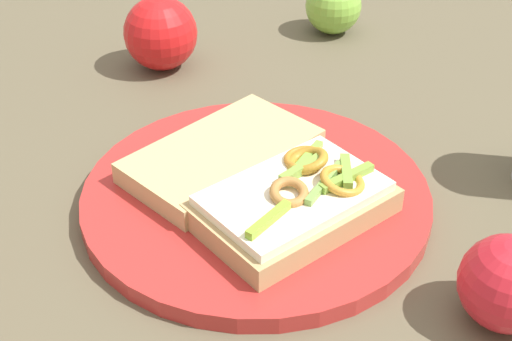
# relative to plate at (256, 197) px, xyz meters

# --- Properties ---
(ground_plane) EXTENTS (2.00, 2.00, 0.00)m
(ground_plane) POSITION_rel_plate_xyz_m (0.00, 0.00, -0.01)
(ground_plane) COLOR brown
(ground_plane) RESTS_ON ground
(plate) EXTENTS (0.30, 0.30, 0.02)m
(plate) POSITION_rel_plate_xyz_m (0.00, 0.00, 0.00)
(plate) COLOR #B22B28
(plate) RESTS_ON ground_plane
(sandwich) EXTENTS (0.12, 0.17, 0.04)m
(sandwich) POSITION_rel_plate_xyz_m (-0.05, -0.01, 0.02)
(sandwich) COLOR tan
(sandwich) RESTS_ON plate
(bread_slice_side) EXTENTS (0.14, 0.19, 0.02)m
(bread_slice_side) POSITION_rel_plate_xyz_m (0.05, 0.01, 0.02)
(bread_slice_side) COLOR tan
(bread_slice_side) RESTS_ON plate
(apple_0) EXTENTS (0.11, 0.11, 0.08)m
(apple_0) POSITION_rel_plate_xyz_m (0.27, -0.03, 0.03)
(apple_0) COLOR red
(apple_0) RESTS_ON ground_plane
(apple_3) EXTENTS (0.08, 0.08, 0.07)m
(apple_3) POSITION_rel_plate_xyz_m (0.26, -0.25, 0.03)
(apple_3) COLOR #7CB63D
(apple_3) RESTS_ON ground_plane
(apple_4) EXTENTS (0.07, 0.07, 0.07)m
(apple_4) POSITION_rel_plate_xyz_m (-0.20, -0.09, 0.03)
(apple_4) COLOR red
(apple_4) RESTS_ON ground_plane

